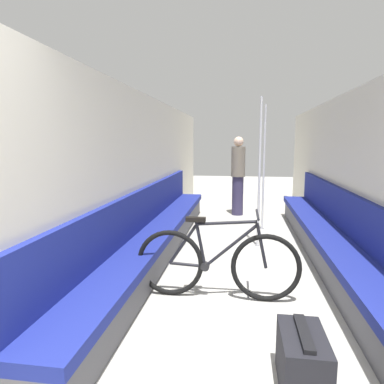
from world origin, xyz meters
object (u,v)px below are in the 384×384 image
object	(u,v)px
bench_seat_row_left	(156,235)
bench_seat_row_right	(333,242)
bicycle	(217,263)
grab_pole_far	(264,169)
passenger_standing	(238,175)
grab_pole_near	(260,175)
luggage_bag	(303,361)

from	to	relation	value
bench_seat_row_left	bench_seat_row_right	size ratio (longest dim) A/B	1.00
bicycle	bench_seat_row_left	bearing A→B (deg)	130.79
bicycle	grab_pole_far	bearing A→B (deg)	80.71
bench_seat_row_left	bench_seat_row_right	world-z (taller)	same
bench_seat_row_left	grab_pole_far	bearing A→B (deg)	48.23
bicycle	grab_pole_far	xyz separation A→B (m)	(0.62, 2.98, 0.73)
bicycle	passenger_standing	xyz separation A→B (m)	(0.15, 4.15, 0.51)
grab_pole_near	bench_seat_row_left	bearing A→B (deg)	-154.52
bicycle	passenger_standing	bearing A→B (deg)	90.53
passenger_standing	bicycle	bearing A→B (deg)	-129.80
bench_seat_row_left	grab_pole_near	world-z (taller)	grab_pole_near
grab_pole_near	grab_pole_far	bearing A→B (deg)	83.22
luggage_bag	grab_pole_far	bearing A→B (deg)	90.38
grab_pole_near	luggage_bag	distance (m)	3.27
bench_seat_row_left	luggage_bag	world-z (taller)	bench_seat_row_left
passenger_standing	luggage_bag	size ratio (longest dim) A/B	3.37
bench_seat_row_left	passenger_standing	size ratio (longest dim) A/B	3.54
grab_pole_far	passenger_standing	world-z (taller)	grab_pole_far
bicycle	luggage_bag	size ratio (longest dim) A/B	3.32
bench_seat_row_left	bench_seat_row_right	xyz separation A→B (m)	(2.38, 0.00, 0.00)
grab_pole_far	passenger_standing	size ratio (longest dim) A/B	1.32
luggage_bag	grab_pole_near	bearing A→B (deg)	92.84
grab_pole_far	luggage_bag	bearing A→B (deg)	-89.62
bench_seat_row_right	grab_pole_far	xyz separation A→B (m)	(-0.81, 1.77, 0.81)
grab_pole_far	luggage_bag	distance (m)	4.31
bench_seat_row_right	bicycle	size ratio (longest dim) A/B	3.60
bench_seat_row_right	bench_seat_row_left	bearing A→B (deg)	180.00
bench_seat_row_left	grab_pole_near	xyz separation A→B (m)	(1.45, 0.69, 0.81)
passenger_standing	luggage_bag	xyz separation A→B (m)	(0.50, -5.39, -0.69)
luggage_bag	bicycle	bearing A→B (deg)	117.79
bench_seat_row_right	luggage_bag	size ratio (longest dim) A/B	11.96
bench_seat_row_left	luggage_bag	size ratio (longest dim) A/B	11.96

